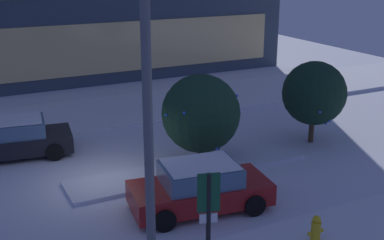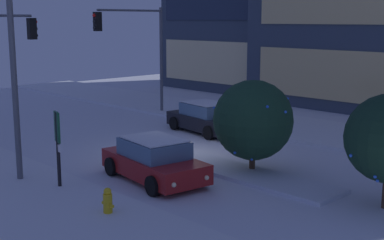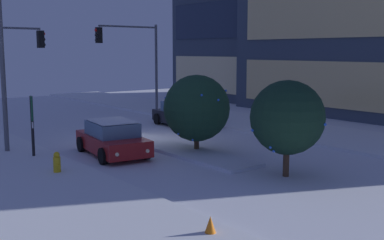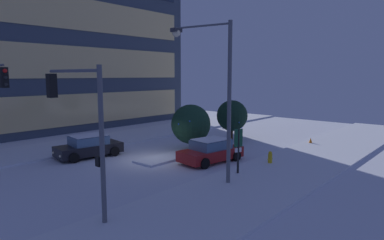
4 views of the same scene
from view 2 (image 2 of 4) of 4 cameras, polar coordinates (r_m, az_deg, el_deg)
name	(u,v)px [view 2 (image 2 of 4)]	position (r m, az deg, el deg)	size (l,w,h in m)	color
ground	(182,154)	(22.16, -1.04, -3.67)	(52.00, 52.00, 0.00)	silver
curb_strip_near	(3,194)	(18.01, -19.61, -7.49)	(52.00, 5.20, 0.14)	silver
curb_strip_far	(293,127)	(27.87, 10.73, -0.73)	(52.00, 5.20, 0.14)	silver
median_strip	(228,169)	(19.75, 3.89, -5.28)	(9.00, 1.80, 0.14)	silver
office_tower_secondary	(270,0)	(44.30, 8.34, 12.58)	(13.28, 11.76, 14.08)	#384251
car_near	(154,160)	(18.49, -4.06, -4.33)	(4.51, 2.54, 1.49)	maroon
car_far	(206,118)	(26.33, 1.53, 0.21)	(4.55, 2.56, 1.49)	black
traffic_light_corner_far_left	(136,40)	(30.42, -6.04, 8.47)	(0.32, 4.76, 6.20)	#565960
street_lamp_arched	(35,26)	(19.06, -16.47, 9.61)	(0.84, 3.45, 8.11)	#565960
fire_hydrant	(108,203)	(15.33, -9.00, -8.77)	(0.48, 0.26, 0.87)	gold
parking_info_sign	(58,141)	(17.70, -14.18, -2.16)	(0.54, 0.21, 2.60)	black
decorated_tree_left_of_median	(253,120)	(19.28, 6.55, -0.01)	(2.95, 2.90, 3.40)	#473323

